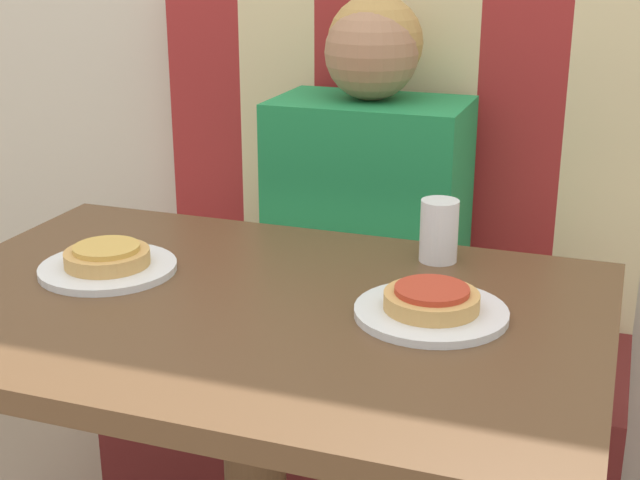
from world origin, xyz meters
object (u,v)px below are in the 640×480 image
object	(u,v)px
pizza_left	(107,256)
plate_left	(108,268)
plate_right	(431,312)
drinking_cup	(439,231)
person	(370,185)
pizza_right	(432,299)

from	to	relation	value
pizza_left	plate_left	bearing A→B (deg)	0.00
plate_right	drinking_cup	bearing A→B (deg)	100.06
plate_left	plate_right	size ratio (longest dim) A/B	1.00
pizza_left	person	bearing A→B (deg)	65.62
plate_left	pizza_left	size ratio (longest dim) A/B	1.61
plate_right	person	bearing A→B (deg)	114.38
person	plate_right	size ratio (longest dim) A/B	3.28
plate_left	pizza_right	size ratio (longest dim) A/B	1.61
person	plate_right	distance (m)	0.65
pizza_right	pizza_left	bearing A→B (deg)	180.00
person	plate_left	world-z (taller)	person
plate_right	pizza_left	size ratio (longest dim) A/B	1.61
person	plate_right	xyz separation A→B (m)	(0.27, -0.59, -0.01)
plate_right	drinking_cup	size ratio (longest dim) A/B	2.11
person	drinking_cup	bearing A→B (deg)	-57.79
plate_left	drinking_cup	bearing A→B (deg)	25.02
pizza_left	drinking_cup	distance (m)	0.55
person	pizza_left	xyz separation A→B (m)	(-0.27, -0.59, 0.01)
pizza_right	drinking_cup	xyz separation A→B (m)	(-0.04, 0.23, 0.03)
pizza_left	drinking_cup	xyz separation A→B (m)	(0.49, 0.23, 0.03)
plate_right	pizza_right	world-z (taller)	pizza_right
person	plate_left	bearing A→B (deg)	-114.38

